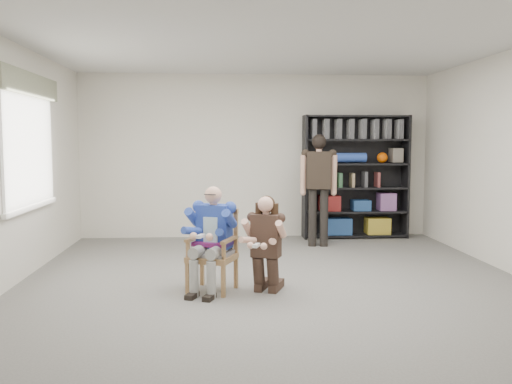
{
  "coord_description": "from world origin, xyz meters",
  "views": [
    {
      "loc": [
        -0.65,
        -5.85,
        1.65
      ],
      "look_at": [
        -0.2,
        0.6,
        1.05
      ],
      "focal_mm": 38.0,
      "sensor_mm": 36.0,
      "label": 1
    }
  ],
  "objects_px": {
    "seated_man": "(212,239)",
    "bookshelf": "(355,177)",
    "standing_man": "(318,191)",
    "kneeling_woman": "(265,245)",
    "armchair": "(212,251)"
  },
  "relations": [
    {
      "from": "kneeling_woman",
      "to": "bookshelf",
      "type": "bearing_deg",
      "value": 82.84
    },
    {
      "from": "bookshelf",
      "to": "kneeling_woman",
      "type": "bearing_deg",
      "value": -118.85
    },
    {
      "from": "seated_man",
      "to": "kneeling_woman",
      "type": "bearing_deg",
      "value": 10.0
    },
    {
      "from": "seated_man",
      "to": "bookshelf",
      "type": "distance_m",
      "value": 4.06
    },
    {
      "from": "armchair",
      "to": "bookshelf",
      "type": "xyz_separation_m",
      "value": [
        2.42,
        3.23,
        0.6
      ]
    },
    {
      "from": "bookshelf",
      "to": "standing_man",
      "type": "relative_size",
      "value": 1.19
    },
    {
      "from": "standing_man",
      "to": "seated_man",
      "type": "bearing_deg",
      "value": -114.88
    },
    {
      "from": "armchair",
      "to": "bookshelf",
      "type": "bearing_deg",
      "value": 74.79
    },
    {
      "from": "armchair",
      "to": "standing_man",
      "type": "relative_size",
      "value": 0.51
    },
    {
      "from": "kneeling_woman",
      "to": "standing_man",
      "type": "relative_size",
      "value": 0.61
    },
    {
      "from": "seated_man",
      "to": "armchair",
      "type": "bearing_deg",
      "value": 21.69
    },
    {
      "from": "armchair",
      "to": "bookshelf",
      "type": "height_order",
      "value": "bookshelf"
    },
    {
      "from": "bookshelf",
      "to": "standing_man",
      "type": "distance_m",
      "value": 1.09
    },
    {
      "from": "bookshelf",
      "to": "standing_man",
      "type": "bearing_deg",
      "value": -136.35
    },
    {
      "from": "standing_man",
      "to": "armchair",
      "type": "bearing_deg",
      "value": -114.88
    }
  ]
}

